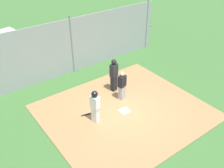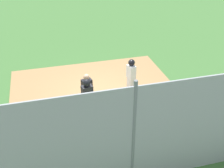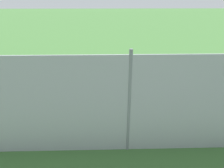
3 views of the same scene
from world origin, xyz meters
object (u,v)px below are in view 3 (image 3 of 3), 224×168
at_px(runner, 148,73).
at_px(catcher, 109,80).
at_px(umpire, 107,84).
at_px(baseball_bat, 148,93).
at_px(home_plate, 119,87).

bearing_deg(runner, catcher, 5.39).
bearing_deg(catcher, runner, -85.24).
height_order(umpire, runner, umpire).
distance_m(runner, baseball_bat, 1.04).
bearing_deg(umpire, home_plate, -32.16).
bearing_deg(baseball_bat, runner, 101.34).
relative_size(catcher, baseball_bat, 1.94).
relative_size(home_plate, catcher, 0.29).
bearing_deg(home_plate, umpire, -111.14).
xyz_separation_m(umpire, runner, (2.14, 1.50, -0.05)).
xyz_separation_m(home_plate, umpire, (-0.66, -1.71, 0.94)).
xyz_separation_m(home_plate, baseball_bat, (1.44, -0.78, 0.02)).
xyz_separation_m(home_plate, runner, (1.48, -0.22, 0.89)).
bearing_deg(home_plate, runner, -8.39).
relative_size(umpire, baseball_bat, 2.27).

